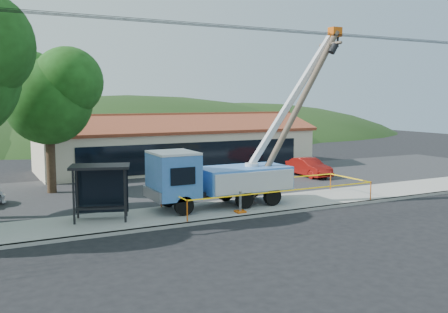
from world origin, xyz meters
name	(u,v)px	position (x,y,z in m)	size (l,w,h in m)	color
ground	(259,230)	(0.00, 0.00, 0.00)	(120.00, 120.00, 0.00)	black
curb	(236,218)	(0.00, 2.10, 0.07)	(60.00, 0.25, 0.15)	#99978F
sidewalk	(219,210)	(0.00, 4.00, 0.07)	(60.00, 4.00, 0.15)	#99978F
parking_lot	(165,187)	(0.00, 12.00, 0.05)	(60.00, 12.00, 0.10)	#28282B
strip_mall	(177,146)	(4.00, 19.98, 1.88)	(22.50, 8.53, 4.67)	beige
tree_lot	(48,93)	(-7.00, 13.00, 6.21)	(6.30, 5.60, 8.94)	#332316
hill_center	(128,138)	(10.00, 55.00, 0.00)	(89.60, 64.00, 32.00)	#1B3413
hill_east	(243,133)	(30.00, 55.00, 0.00)	(72.80, 52.00, 26.00)	#1B3413
utility_truck	(217,175)	(0.22, 4.61, 1.82)	(11.44, 4.10, 9.74)	black
leaning_pole	(298,107)	(5.05, 4.24, 5.37)	(6.05, 1.89, 9.66)	brown
bus_shelter	(101,179)	(-5.94, 4.57, 2.07)	(3.08, 2.42, 2.61)	black
caution_tape	(270,189)	(3.13, 4.06, 0.92)	(11.33, 3.59, 1.04)	#E3590C
car_silver	(95,193)	(-4.54, 12.19, 0.00)	(1.62, 4.03, 1.37)	#AEB2B5
car_red	(308,178)	(11.00, 11.12, 0.00)	(1.44, 4.14, 1.36)	maroon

